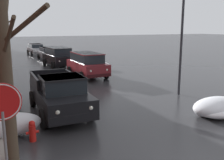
{
  "coord_description": "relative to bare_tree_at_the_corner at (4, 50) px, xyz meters",
  "views": [
    {
      "loc": [
        -4.88,
        -4.14,
        3.73
      ],
      "look_at": [
        1.09,
        7.88,
        0.95
      ],
      "focal_mm": 41.49,
      "sensor_mm": 36.0,
      "label": 1
    }
  ],
  "objects": [
    {
      "name": "sedan_silver_queued_behind_truck",
      "position": [
        5.98,
        29.23,
        -2.4
      ],
      "size": [
        2.04,
        4.28,
        1.42
      ],
      "color": "#B7B7BC",
      "rests_on": "ground"
    },
    {
      "name": "suv_maroon_parked_kerbside_close",
      "position": [
        6.41,
        11.04,
        -2.17
      ],
      "size": [
        2.06,
        4.52,
        1.82
      ],
      "color": "maroon",
      "rests_on": "ground"
    },
    {
      "name": "snow_bank_near_corner_right",
      "position": [
        8.58,
        13.4,
        -2.81
      ],
      "size": [
        1.74,
        1.39,
        0.7
      ],
      "color": "white",
      "rests_on": "ground"
    },
    {
      "name": "fire_hydrant",
      "position": [
        0.73,
        1.29,
        -2.8
      ],
      "size": [
        0.42,
        0.22,
        0.71
      ],
      "color": "red",
      "rests_on": "ground"
    },
    {
      "name": "snow_bank_near_corner_left",
      "position": [
        -0.19,
        1.96,
        -2.73
      ],
      "size": [
        2.71,
        0.97,
        0.87
      ],
      "color": "white",
      "rests_on": "ground"
    },
    {
      "name": "pickup_truck_black_approaching_near_lane",
      "position": [
        2.3,
        3.63,
        -2.27
      ],
      "size": [
        2.26,
        5.08,
        1.76
      ],
      "color": "black",
      "rests_on": "ground"
    },
    {
      "name": "stop_sign_at_corner",
      "position": [
        -0.25,
        -1.79,
        -1.09
      ],
      "size": [
        0.76,
        0.07,
        2.67
      ],
      "color": "slate",
      "rests_on": "ground"
    },
    {
      "name": "snow_bank_along_left_kerb",
      "position": [
        8.09,
        0.37,
        -2.76
      ],
      "size": [
        2.35,
        1.44,
        0.82
      ],
      "color": "white",
      "rests_on": "ground"
    },
    {
      "name": "bare_tree_at_the_corner",
      "position": [
        0.0,
        0.0,
        0.0
      ],
      "size": [
        3.13,
        3.41,
        6.03
      ],
      "color": "#4C3D2D",
      "rests_on": "ground"
    },
    {
      "name": "street_lamp_post",
      "position": [
        9.1,
        3.84,
        -0.06
      ],
      "size": [
        0.44,
        0.24,
        5.48
      ],
      "color": "#28282D",
      "rests_on": "ground"
    },
    {
      "name": "snow_bank_along_right_kerb",
      "position": [
        0.11,
        5.64,
        -2.82
      ],
      "size": [
        1.84,
        1.08,
        0.7
      ],
      "color": "white",
      "rests_on": "ground"
    },
    {
      "name": "sedan_grey_parked_far_down_block",
      "position": [
        6.22,
        22.74,
        -2.4
      ],
      "size": [
        2.05,
        4.49,
        1.42
      ],
      "color": "slate",
      "rests_on": "ground"
    },
    {
      "name": "snow_bank_far_right_pile",
      "position": [
        8.34,
        0.14,
        -2.84
      ],
      "size": [
        2.55,
        1.43,
        0.75
      ],
      "color": "white",
      "rests_on": "ground"
    },
    {
      "name": "suv_black_parked_kerbside_mid",
      "position": [
        5.79,
        16.92,
        -2.17
      ],
      "size": [
        2.29,
        4.51,
        1.82
      ],
      "color": "black",
      "rests_on": "ground"
    }
  ]
}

